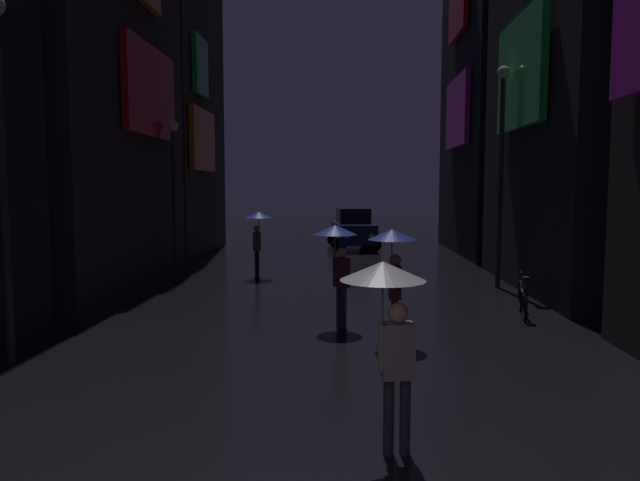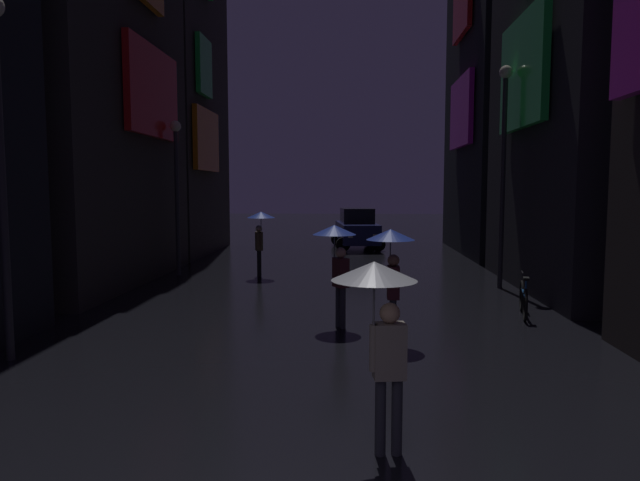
{
  "view_description": "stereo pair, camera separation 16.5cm",
  "coord_description": "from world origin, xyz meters",
  "px_view_note": "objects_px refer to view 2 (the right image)",
  "views": [
    {
      "loc": [
        0.57,
        -3.49,
        2.88
      ],
      "look_at": [
        0.0,
        9.41,
        1.69
      ],
      "focal_mm": 32.0,
      "sensor_mm": 36.0,
      "label": 1
    },
    {
      "loc": [
        0.73,
        -3.48,
        2.88
      ],
      "look_at": [
        0.0,
        9.41,
        1.69
      ],
      "focal_mm": 32.0,
      "sensor_mm": 36.0,
      "label": 2
    }
  ],
  "objects_px": {
    "bicycle_parked_at_storefront": "(523,299)",
    "streetlamp_left_far": "(177,178)",
    "pedestrian_foreground_left_blue": "(391,254)",
    "pedestrian_far_right_blue": "(336,247)",
    "pedestrian_foreground_right_clear": "(379,304)",
    "pedestrian_midstreet_left_blue": "(260,225)",
    "streetlamp_right_far": "(504,153)",
    "car_distant": "(357,229)"
  },
  "relations": [
    {
      "from": "pedestrian_midstreet_left_blue",
      "to": "streetlamp_right_far",
      "type": "height_order",
      "value": "streetlamp_right_far"
    },
    {
      "from": "pedestrian_foreground_right_clear",
      "to": "pedestrian_foreground_left_blue",
      "type": "xyz_separation_m",
      "value": [
        0.44,
        4.6,
        0.0
      ]
    },
    {
      "from": "streetlamp_right_far",
      "to": "pedestrian_far_right_blue",
      "type": "bearing_deg",
      "value": -133.28
    },
    {
      "from": "bicycle_parked_at_storefront",
      "to": "streetlamp_right_far",
      "type": "distance_m",
      "value": 5.05
    },
    {
      "from": "pedestrian_far_right_blue",
      "to": "bicycle_parked_at_storefront",
      "type": "xyz_separation_m",
      "value": [
        4.19,
        1.23,
        -1.28
      ]
    },
    {
      "from": "pedestrian_foreground_right_clear",
      "to": "streetlamp_right_far",
      "type": "xyz_separation_m",
      "value": [
        3.98,
        10.62,
        2.2
      ]
    },
    {
      "from": "pedestrian_midstreet_left_blue",
      "to": "streetlamp_right_far",
      "type": "bearing_deg",
      "value": -13.16
    },
    {
      "from": "bicycle_parked_at_storefront",
      "to": "car_distant",
      "type": "relative_size",
      "value": 0.42
    },
    {
      "from": "pedestrian_far_right_blue",
      "to": "car_distant",
      "type": "bearing_deg",
      "value": 87.95
    },
    {
      "from": "streetlamp_right_far",
      "to": "pedestrian_midstreet_left_blue",
      "type": "bearing_deg",
      "value": 166.84
    },
    {
      "from": "streetlamp_left_far",
      "to": "pedestrian_far_right_blue",
      "type": "bearing_deg",
      "value": -51.19
    },
    {
      "from": "pedestrian_far_right_blue",
      "to": "pedestrian_foreground_right_clear",
      "type": "relative_size",
      "value": 1.0
    },
    {
      "from": "car_distant",
      "to": "streetlamp_right_far",
      "type": "bearing_deg",
      "value": -69.03
    },
    {
      "from": "pedestrian_foreground_left_blue",
      "to": "bicycle_parked_at_storefront",
      "type": "height_order",
      "value": "pedestrian_foreground_left_blue"
    },
    {
      "from": "pedestrian_foreground_right_clear",
      "to": "pedestrian_foreground_left_blue",
      "type": "relative_size",
      "value": 1.0
    },
    {
      "from": "pedestrian_far_right_blue",
      "to": "streetlamp_right_far",
      "type": "distance_m",
      "value": 7.05
    },
    {
      "from": "pedestrian_foreground_right_clear",
      "to": "pedestrian_far_right_blue",
      "type": "bearing_deg",
      "value": 96.06
    },
    {
      "from": "bicycle_parked_at_storefront",
      "to": "streetlamp_left_far",
      "type": "relative_size",
      "value": 0.35
    },
    {
      "from": "bicycle_parked_at_storefront",
      "to": "car_distant",
      "type": "xyz_separation_m",
      "value": [
        -3.64,
        14.19,
        0.54
      ]
    },
    {
      "from": "pedestrian_far_right_blue",
      "to": "streetlamp_right_far",
      "type": "bearing_deg",
      "value": 46.72
    },
    {
      "from": "pedestrian_midstreet_left_blue",
      "to": "streetlamp_left_far",
      "type": "bearing_deg",
      "value": 176.79
    },
    {
      "from": "pedestrian_midstreet_left_blue",
      "to": "streetlamp_right_far",
      "type": "distance_m",
      "value": 7.75
    },
    {
      "from": "pedestrian_midstreet_left_blue",
      "to": "car_distant",
      "type": "xyz_separation_m",
      "value": [
        3.2,
        8.85,
        -0.74
      ]
    },
    {
      "from": "pedestrian_foreground_left_blue",
      "to": "streetlamp_left_far",
      "type": "bearing_deg",
      "value": 129.39
    },
    {
      "from": "streetlamp_left_far",
      "to": "pedestrian_midstreet_left_blue",
      "type": "bearing_deg",
      "value": -3.21
    },
    {
      "from": "car_distant",
      "to": "pedestrian_midstreet_left_blue",
      "type": "bearing_deg",
      "value": -109.85
    },
    {
      "from": "pedestrian_foreground_left_blue",
      "to": "streetlamp_right_far",
      "type": "distance_m",
      "value": 7.32
    },
    {
      "from": "pedestrian_foreground_right_clear",
      "to": "pedestrian_foreground_left_blue",
      "type": "distance_m",
      "value": 4.63
    },
    {
      "from": "pedestrian_midstreet_left_blue",
      "to": "bicycle_parked_at_storefront",
      "type": "relative_size",
      "value": 1.18
    },
    {
      "from": "pedestrian_foreground_right_clear",
      "to": "car_distant",
      "type": "xyz_separation_m",
      "value": [
        -0.06,
        21.17,
        -0.74
      ]
    },
    {
      "from": "pedestrian_foreground_right_clear",
      "to": "streetlamp_left_far",
      "type": "relative_size",
      "value": 0.42
    },
    {
      "from": "car_distant",
      "to": "bicycle_parked_at_storefront",
      "type": "bearing_deg",
      "value": -75.63
    },
    {
      "from": "pedestrian_foreground_right_clear",
      "to": "car_distant",
      "type": "relative_size",
      "value": 0.49
    },
    {
      "from": "car_distant",
      "to": "pedestrian_far_right_blue",
      "type": "bearing_deg",
      "value": -92.05
    },
    {
      "from": "pedestrian_foreground_left_blue",
      "to": "bicycle_parked_at_storefront",
      "type": "bearing_deg",
      "value": 37.07
    },
    {
      "from": "pedestrian_far_right_blue",
      "to": "bicycle_parked_at_storefront",
      "type": "distance_m",
      "value": 4.55
    },
    {
      "from": "streetlamp_right_far",
      "to": "pedestrian_foreground_left_blue",
      "type": "bearing_deg",
      "value": -120.48
    },
    {
      "from": "streetlamp_right_far",
      "to": "bicycle_parked_at_storefront",
      "type": "bearing_deg",
      "value": -96.31
    },
    {
      "from": "pedestrian_foreground_right_clear",
      "to": "pedestrian_foreground_left_blue",
      "type": "bearing_deg",
      "value": 84.55
    },
    {
      "from": "pedestrian_far_right_blue",
      "to": "car_distant",
      "type": "height_order",
      "value": "pedestrian_far_right_blue"
    },
    {
      "from": "pedestrian_foreground_right_clear",
      "to": "streetlamp_left_far",
      "type": "xyz_separation_m",
      "value": [
        -6.02,
        12.47,
        1.53
      ]
    },
    {
      "from": "car_distant",
      "to": "streetlamp_left_far",
      "type": "xyz_separation_m",
      "value": [
        -5.96,
        -8.7,
        2.27
      ]
    }
  ]
}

